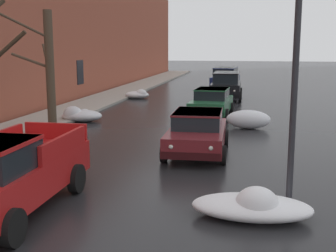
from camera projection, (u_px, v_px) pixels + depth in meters
left_sidewalk_slab at (50, 118)px, 21.83m from camera, size 2.85×80.00×0.14m
brick_townhouse_facade at (8, 22)px, 21.35m from camera, size 0.63×80.00×9.37m
snow_bank_near_corner_left at (138, 95)px, 30.44m from camera, size 1.66×1.14×0.65m
snow_bank_along_left_kerb at (249, 120)px, 19.52m from camera, size 1.92×0.99×0.81m
snow_bank_mid_block_left at (80, 115)px, 21.34m from camera, size 1.99×1.31×0.75m
snow_bank_near_corner_right at (253, 206)px, 9.40m from camera, size 2.55×1.33×0.75m
bare_tree_mid_block at (49, 70)px, 18.52m from camera, size 1.73×2.73×5.02m
pickup_truck_red_approaching_near_lane at (5, 175)px, 9.53m from camera, size 2.12×5.18×1.76m
sedan_maroon_parked_kerbside_close at (197, 131)px, 15.00m from camera, size 2.11×4.20×1.42m
sedan_green_parked_kerbside_mid at (212, 102)px, 22.76m from camera, size 2.18×4.12×1.42m
suv_black_parked_far_down_block at (226, 85)px, 29.80m from camera, size 2.12×4.70×1.82m
suv_darkblue_queued_behind_truck at (226, 78)px, 36.01m from camera, size 2.33×4.73×1.82m
street_lamp_post at (296, 62)px, 9.42m from camera, size 0.44×0.24×5.81m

